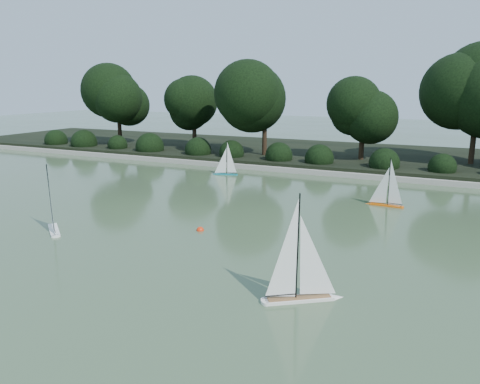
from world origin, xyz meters
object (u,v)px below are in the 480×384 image
at_px(sailboat_white_a, 53,219).
at_px(sailboat_white_b, 306,283).
at_px(sailboat_teal, 224,169).
at_px(sailboat_orange, 383,198).
at_px(race_buoy, 200,230).

bearing_deg(sailboat_white_a, sailboat_white_b, -8.78).
relative_size(sailboat_white_a, sailboat_teal, 1.23).
xyz_separation_m(sailboat_orange, race_buoy, (-3.42, -4.09, -0.23)).
bearing_deg(sailboat_white_b, sailboat_orange, 88.39).
height_order(sailboat_white_a, sailboat_orange, sailboat_white_a).
relative_size(sailboat_white_b, race_buoy, 10.61).
relative_size(sailboat_orange, sailboat_teal, 1.07).
height_order(sailboat_white_b, race_buoy, sailboat_white_b).
bearing_deg(race_buoy, sailboat_white_b, -36.24).
bearing_deg(race_buoy, sailboat_orange, 50.08).
bearing_deg(sailboat_orange, sailboat_white_a, -139.68).
bearing_deg(sailboat_orange, sailboat_teal, 160.27).
xyz_separation_m(sailboat_white_b, sailboat_teal, (-5.84, 8.62, -0.07)).
bearing_deg(sailboat_white_a, sailboat_teal, 86.59).
bearing_deg(sailboat_white_a, sailboat_orange, 40.32).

